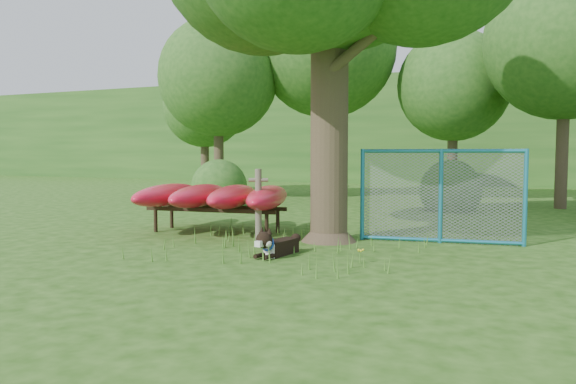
% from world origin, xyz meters
% --- Properties ---
extents(ground, '(80.00, 80.00, 0.00)m').
position_xyz_m(ground, '(0.00, 0.00, 0.00)').
color(ground, '#1F4A0E').
rests_on(ground, ground).
extents(wooden_post, '(0.38, 0.22, 1.40)m').
position_xyz_m(wooden_post, '(-0.63, 1.66, 0.74)').
color(wooden_post, '#5F5847').
rests_on(wooden_post, ground).
extents(kayak_rack, '(3.67, 3.26, 1.02)m').
position_xyz_m(kayak_rack, '(-1.96, 2.29, 0.78)').
color(kayak_rack, black).
rests_on(kayak_rack, ground).
extents(husky_dog, '(0.41, 1.17, 0.52)m').
position_xyz_m(husky_dog, '(0.38, 0.27, 0.18)').
color(husky_dog, black).
rests_on(husky_dog, ground).
extents(fence_section, '(3.03, 0.49, 2.97)m').
position_xyz_m(fence_section, '(2.65, 2.78, 0.89)').
color(fence_section, teal).
rests_on(fence_section, ground).
extents(wildflower_clump, '(0.11, 0.09, 0.23)m').
position_xyz_m(wildflower_clump, '(1.84, 0.25, 0.18)').
color(wildflower_clump, '#4F852B').
rests_on(wildflower_clump, ground).
extents(bg_tree_a, '(4.40, 4.40, 6.70)m').
position_xyz_m(bg_tree_a, '(-6.50, 10.00, 4.48)').
color(bg_tree_a, '#3D3021').
rests_on(bg_tree_a, ground).
extents(bg_tree_b, '(5.20, 5.20, 8.22)m').
position_xyz_m(bg_tree_b, '(-3.00, 12.00, 5.61)').
color(bg_tree_b, '#3D3021').
rests_on(bg_tree_b, ground).
extents(bg_tree_c, '(4.00, 4.00, 6.12)m').
position_xyz_m(bg_tree_c, '(1.50, 13.00, 4.11)').
color(bg_tree_c, '#3D3021').
rests_on(bg_tree_c, ground).
extents(bg_tree_d, '(4.80, 4.80, 7.50)m').
position_xyz_m(bg_tree_d, '(5.00, 11.00, 5.08)').
color(bg_tree_d, '#3D3021').
rests_on(bg_tree_d, ground).
extents(bg_tree_f, '(3.60, 3.60, 5.55)m').
position_xyz_m(bg_tree_f, '(-9.00, 13.00, 3.73)').
color(bg_tree_f, '#3D3021').
rests_on(bg_tree_f, ground).
extents(shrub_left, '(1.80, 1.80, 1.80)m').
position_xyz_m(shrub_left, '(-5.00, 7.50, 0.00)').
color(shrub_left, '#29591C').
rests_on(shrub_left, ground).
extents(shrub_mid, '(1.80, 1.80, 1.80)m').
position_xyz_m(shrub_mid, '(2.00, 9.00, 0.00)').
color(shrub_mid, '#29591C').
rests_on(shrub_mid, ground).
extents(wooded_hillside, '(80.00, 12.00, 6.00)m').
position_xyz_m(wooded_hillside, '(0.00, 28.00, 3.00)').
color(wooded_hillside, '#29591C').
rests_on(wooded_hillside, ground).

